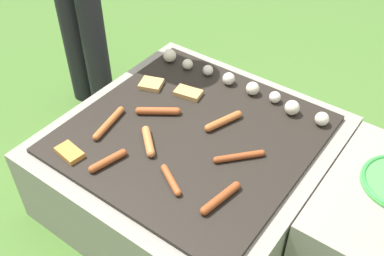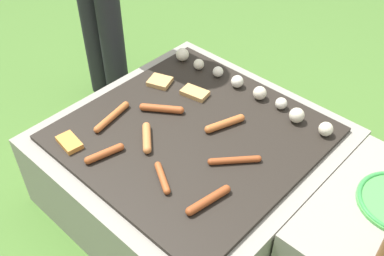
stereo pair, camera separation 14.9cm
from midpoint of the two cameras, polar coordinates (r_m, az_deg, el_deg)
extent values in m
plane|color=#47702D|center=(1.97, -2.18, -8.57)|extent=(14.00, 14.00, 0.00)
cube|color=gray|center=(1.84, -2.32, -5.07)|extent=(0.98, 0.98, 0.35)
cube|color=black|center=(1.71, -2.49, -0.82)|extent=(0.87, 0.87, 0.02)
cube|color=gray|center=(1.73, 20.40, -12.14)|extent=(0.44, 0.62, 0.37)
cylinder|color=black|center=(2.36, -16.71, 11.92)|extent=(0.12, 0.12, 0.82)
cylinder|color=black|center=(2.26, -14.29, 10.99)|extent=(0.12, 0.12, 0.82)
cylinder|color=#C6753D|center=(1.66, -8.14, -1.78)|extent=(0.12, 0.11, 0.03)
sphere|color=#C6753D|center=(1.71, -8.38, -0.34)|extent=(0.03, 0.03, 0.03)
sphere|color=#C6753D|center=(1.61, -7.89, -3.31)|extent=(0.03, 0.03, 0.03)
cylinder|color=#A34C23|center=(1.79, -6.72, 2.08)|extent=(0.14, 0.11, 0.03)
sphere|color=#A34C23|center=(1.78, -4.29, 2.06)|extent=(0.03, 0.03, 0.03)
sphere|color=#A34C23|center=(1.80, -9.12, 2.10)|extent=(0.03, 0.03, 0.03)
cylinder|color=#93421E|center=(1.59, 3.38, -3.73)|extent=(0.13, 0.14, 0.02)
sphere|color=#93421E|center=(1.58, 0.41, -4.19)|extent=(0.02, 0.02, 0.02)
sphere|color=#93421E|center=(1.61, 6.29, -3.28)|extent=(0.02, 0.02, 0.02)
cylinder|color=#B7602D|center=(1.73, 1.57, 0.79)|extent=(0.08, 0.15, 0.03)
sphere|color=#B7602D|center=(1.70, -0.43, -0.11)|extent=(0.03, 0.03, 0.03)
sphere|color=#B7602D|center=(1.76, 3.50, 1.66)|extent=(0.03, 0.03, 0.03)
cylinder|color=#A34C23|center=(1.52, -5.52, -6.70)|extent=(0.12, 0.08, 0.02)
sphere|color=#A34C23|center=(1.48, -4.71, -8.33)|extent=(0.02, 0.02, 0.02)
sphere|color=#A34C23|center=(1.56, -6.29, -5.14)|extent=(0.02, 0.02, 0.02)
cylinder|color=#93421E|center=(1.46, 0.74, -9.00)|extent=(0.05, 0.15, 0.03)
sphere|color=#93421E|center=(1.50, 2.80, -7.45)|extent=(0.03, 0.03, 0.03)
sphere|color=#93421E|center=(1.43, -1.45, -10.61)|extent=(0.03, 0.03, 0.03)
cylinder|color=#A34C23|center=(1.62, -13.24, -4.18)|extent=(0.06, 0.13, 0.03)
sphere|color=#A34C23|center=(1.63, -11.35, -3.20)|extent=(0.03, 0.03, 0.03)
sphere|color=#A34C23|center=(1.60, -15.19, -5.18)|extent=(0.03, 0.03, 0.03)
cylinder|color=#B7602D|center=(1.77, -12.90, 0.54)|extent=(0.06, 0.18, 0.03)
sphere|color=#B7602D|center=(1.82, -11.34, 2.20)|extent=(0.03, 0.03, 0.03)
sphere|color=#B7602D|center=(1.72, -14.54, -1.22)|extent=(0.03, 0.03, 0.03)
cube|color=#D18438|center=(1.69, -17.75, -3.08)|extent=(0.11, 0.08, 0.02)
cube|color=tan|center=(1.94, -7.40, 5.48)|extent=(0.12, 0.11, 0.02)
cube|color=tan|center=(1.88, -2.76, 4.40)|extent=(0.12, 0.09, 0.02)
sphere|color=beige|center=(2.08, -4.92, 9.08)|extent=(0.06, 0.06, 0.06)
sphere|color=beige|center=(2.03, -2.68, 8.03)|extent=(0.05, 0.05, 0.05)
sphere|color=silver|center=(1.99, -0.12, 7.28)|extent=(0.05, 0.05, 0.05)
sphere|color=silver|center=(1.93, 2.48, 6.20)|extent=(0.05, 0.05, 0.05)
sphere|color=beige|center=(1.88, 5.47, 4.94)|extent=(0.06, 0.06, 0.06)
sphere|color=silver|center=(1.85, 8.24, 3.82)|extent=(0.05, 0.05, 0.05)
sphere|color=beige|center=(1.80, 10.31, 2.48)|extent=(0.06, 0.06, 0.06)
sphere|color=beige|center=(1.77, 13.89, 1.05)|extent=(0.05, 0.05, 0.05)
camera|label=1|loc=(0.07, -92.52, -2.23)|focal=42.00mm
camera|label=2|loc=(0.07, 87.48, 2.23)|focal=42.00mm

